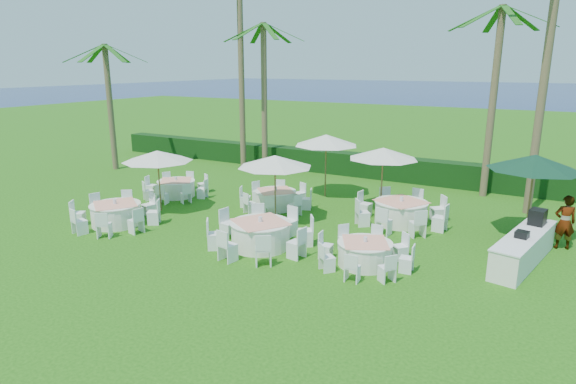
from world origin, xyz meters
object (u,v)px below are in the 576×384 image
(banquet_table_b, at_px, (260,234))
(buffet_table, at_px, (524,247))
(banquet_table_a, at_px, (116,214))
(staff_person, at_px, (565,222))
(umbrella_c, at_px, (326,140))
(umbrella_a, at_px, (157,156))
(banquet_table_d, at_px, (176,188))
(umbrella_d, at_px, (383,153))
(umbrella_green, at_px, (535,162))
(banquet_table_f, at_px, (401,212))
(umbrella_b, at_px, (275,161))
(banquet_table_c, at_px, (365,253))
(banquet_table_e, at_px, (276,199))

(banquet_table_b, distance_m, buffet_table, 8.14)
(banquet_table_a, distance_m, buffet_table, 14.06)
(staff_person, bearing_deg, umbrella_c, -31.68)
(umbrella_c, bearing_deg, banquet_table_a, -124.41)
(banquet_table_a, distance_m, umbrella_a, 2.85)
(banquet_table_d, bearing_deg, staff_person, 4.29)
(banquet_table_b, distance_m, banquet_table_d, 7.61)
(umbrella_d, bearing_deg, umbrella_a, -151.05)
(banquet_table_a, distance_m, umbrella_green, 14.91)
(umbrella_d, bearing_deg, buffet_table, -29.34)
(umbrella_green, bearing_deg, banquet_table_f, -173.91)
(umbrella_b, height_order, buffet_table, umbrella_b)
(banquet_table_c, height_order, banquet_table_f, banquet_table_f)
(banquet_table_f, bearing_deg, umbrella_d, 134.70)
(umbrella_b, bearing_deg, banquet_table_e, 120.10)
(umbrella_b, xyz_separation_m, umbrella_c, (0.14, 4.24, 0.24))
(banquet_table_c, relative_size, umbrella_green, 0.95)
(banquet_table_d, height_order, umbrella_c, umbrella_c)
(banquet_table_b, xyz_separation_m, umbrella_a, (-5.77, 1.46, 1.83))
(banquet_table_d, height_order, umbrella_a, umbrella_a)
(banquet_table_a, distance_m, banquet_table_e, 6.33)
(banquet_table_b, xyz_separation_m, umbrella_b, (-0.96, 2.59, 1.88))
(banquet_table_d, relative_size, staff_person, 1.64)
(banquet_table_d, relative_size, banquet_table_e, 1.01)
(umbrella_green, distance_m, staff_person, 2.15)
(banquet_table_c, bearing_deg, banquet_table_b, -175.57)
(banquet_table_a, xyz_separation_m, banquet_table_d, (-0.79, 4.20, -0.03))
(umbrella_c, height_order, buffet_table, umbrella_c)
(banquet_table_f, bearing_deg, buffet_table, -23.76)
(banquet_table_c, distance_m, banquet_table_e, 6.58)
(banquet_table_a, relative_size, staff_person, 1.80)
(umbrella_a, distance_m, umbrella_c, 7.31)
(banquet_table_f, distance_m, umbrella_b, 5.11)
(banquet_table_e, xyz_separation_m, umbrella_d, (3.98, 1.74, 2.00))
(banquet_table_e, relative_size, staff_person, 1.63)
(banquet_table_e, height_order, banquet_table_f, banquet_table_f)
(banquet_table_b, height_order, buffet_table, buffet_table)
(umbrella_b, bearing_deg, umbrella_green, 16.43)
(banquet_table_f, distance_m, buffet_table, 4.74)
(banquet_table_a, bearing_deg, banquet_table_c, 5.78)
(banquet_table_c, distance_m, umbrella_a, 9.56)
(banquet_table_a, distance_m, staff_person, 15.60)
(banquet_table_b, bearing_deg, umbrella_green, 33.95)
(banquet_table_a, relative_size, umbrella_b, 1.14)
(umbrella_b, distance_m, staff_person, 9.96)
(banquet_table_e, relative_size, umbrella_green, 0.96)
(umbrella_d, bearing_deg, banquet_table_c, -76.17)
(banquet_table_f, height_order, umbrella_a, umbrella_a)
(banquet_table_a, distance_m, umbrella_c, 9.37)
(umbrella_c, bearing_deg, buffet_table, -25.75)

